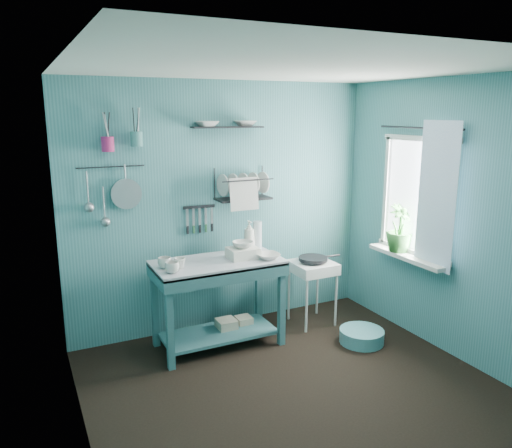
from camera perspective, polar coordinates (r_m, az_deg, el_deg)
name	(u,v)px	position (r m, az deg, el deg)	size (l,w,h in m)	color
floor	(296,390)	(4.26, 4.65, -18.40)	(3.20, 3.20, 0.00)	black
ceiling	(303,67)	(3.66, 5.38, 17.40)	(3.20, 3.20, 0.00)	silver
wall_back	(224,207)	(5.08, -3.72, 1.95)	(3.20, 3.20, 0.00)	#386F73
wall_front	(457,311)	(2.66, 22.00, -9.16)	(3.20, 3.20, 0.00)	#386F73
wall_left	(76,269)	(3.27, -19.91, -4.91)	(3.00, 3.00, 0.00)	#386F73
wall_right	(454,221)	(4.77, 21.71, 0.36)	(3.00, 3.00, 0.00)	#386F73
work_counter	(218,304)	(4.79, -4.33, -9.05)	(1.19, 0.60, 0.85)	#2D5B5F
mug_left	(172,267)	(4.35, -9.55, -4.92)	(0.12, 0.12, 0.10)	beige
mug_mid	(180,263)	(4.47, -8.69, -4.43)	(0.10, 0.10, 0.09)	beige
mug_right	(165,263)	(4.49, -10.38, -4.38)	(0.12, 0.12, 0.10)	beige
wash_tub	(243,253)	(4.71, -1.50, -3.32)	(0.28, 0.22, 0.10)	silver
tub_bowl	(243,245)	(4.69, -1.51, -2.37)	(0.20, 0.20, 0.06)	beige
soap_bottle	(249,236)	(4.95, -0.78, -1.34)	(0.12, 0.12, 0.30)	silver
water_bottle	(257,235)	(5.01, 0.16, -1.27)	(0.09, 0.09, 0.28)	silver
counter_bowl	(268,256)	(4.69, 1.39, -3.69)	(0.22, 0.22, 0.05)	beige
hotplate_stand	(312,293)	(5.33, 6.43, -7.80)	(0.42, 0.42, 0.67)	silver
frying_pan	(313,259)	(5.21, 6.54, -3.96)	(0.30, 0.30, 0.04)	black
knife_strip	(199,207)	(4.95, -6.53, 1.96)	(0.32, 0.02, 0.03)	black
dish_rack	(243,184)	(4.99, -1.46, 4.61)	(0.55, 0.24, 0.32)	black
upper_shelf	(227,127)	(4.90, -3.32, 10.99)	(0.70, 0.18, 0.01)	black
shelf_bowl_left	(207,131)	(4.83, -5.61, 10.52)	(0.21, 0.21, 0.05)	beige
shelf_bowl_right	(245,129)	(4.98, -1.23, 10.78)	(0.21, 0.21, 0.05)	beige
utensil_cup_magenta	(108,144)	(4.61, -16.59, 8.74)	(0.11, 0.11, 0.13)	#B3215F
utensil_cup_teal	(136,139)	(4.66, -13.51, 9.43)	(0.11, 0.11, 0.13)	teal
colander	(126,194)	(4.72, -14.60, 3.34)	(0.28, 0.28, 0.03)	#96999D
ladle_outer	(87,188)	(4.66, -18.71, 3.90)	(0.01, 0.01, 0.30)	#96999D
ladle_inner	(104,203)	(4.70, -17.00, 2.29)	(0.01, 0.01, 0.30)	#96999D
hook_rail	(111,167)	(4.68, -16.26, 6.29)	(0.01, 0.01, 0.60)	black
window_glass	(418,197)	(5.04, 17.99, 3.00)	(1.10, 1.10, 0.00)	white
windowsill	(407,257)	(5.11, 16.85, -3.58)	(0.16, 0.95, 0.04)	silver
curtain	(437,197)	(4.78, 19.94, 2.96)	(1.35, 1.35, 0.00)	white
curtain_rod	(419,128)	(4.95, 18.13, 10.40)	(0.02, 0.02, 1.05)	black
potted_plant	(400,228)	(5.15, 16.11, -0.45)	(0.27, 0.27, 0.48)	#2E6E2C
storage_tin_large	(226,330)	(4.99, -3.39, -12.01)	(0.18, 0.18, 0.22)	gray
storage_tin_small	(244,326)	(5.09, -1.41, -11.59)	(0.15, 0.15, 0.20)	gray
floor_basin	(362,336)	(5.07, 11.98, -12.42)	(0.43, 0.43, 0.13)	teal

